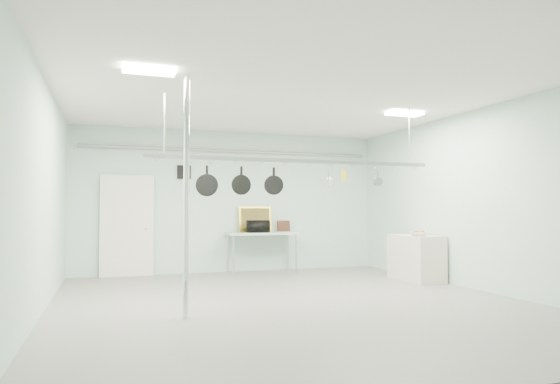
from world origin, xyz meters
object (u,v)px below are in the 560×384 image
object	(u,v)px
fruit_bowl	(419,234)
microwave	(258,226)
chrome_pole	(186,196)
side_cabinet	(416,258)
coffee_canister	(260,228)
prep_table	(262,235)
pot_rack	(297,159)
skillet_mid	(241,181)
skillet_left	(207,181)
skillet_right	(274,180)

from	to	relation	value
fruit_bowl	microwave	bearing A→B (deg)	136.59
chrome_pole	side_cabinet	xyz separation A→B (m)	(4.85, 2.00, -1.15)
side_cabinet	coffee_canister	world-z (taller)	coffee_canister
chrome_pole	prep_table	bearing A→B (deg)	61.29
microwave	pot_rack	bearing A→B (deg)	89.86
chrome_pole	side_cabinet	bearing A→B (deg)	22.41
chrome_pole	skillet_mid	xyz separation A→B (m)	(0.97, 0.90, 0.26)
microwave	skillet_left	distance (m)	3.76
prep_table	coffee_canister	xyz separation A→B (m)	(-0.04, 0.03, 0.17)
skillet_mid	skillet_left	bearing A→B (deg)	177.42
skillet_right	side_cabinet	bearing A→B (deg)	39.40
skillet_right	skillet_mid	bearing A→B (deg)	-158.79
chrome_pole	pot_rack	world-z (taller)	chrome_pole
pot_rack	skillet_right	xyz separation A→B (m)	(-0.40, 0.00, -0.35)
pot_rack	skillet_right	world-z (taller)	pot_rack
pot_rack	microwave	distance (m)	3.45
prep_table	pot_rack	bearing A→B (deg)	-96.91
prep_table	microwave	world-z (taller)	microwave
skillet_left	microwave	bearing A→B (deg)	79.26
pot_rack	skillet_mid	xyz separation A→B (m)	(-0.93, 0.00, -0.37)
prep_table	fruit_bowl	world-z (taller)	fruit_bowl
pot_rack	skillet_mid	size ratio (longest dim) A/B	10.86
side_cabinet	skillet_left	size ratio (longest dim) A/B	2.61
fruit_bowl	skillet_right	world-z (taller)	skillet_right
pot_rack	skillet_right	distance (m)	0.53
chrome_pole	skillet_mid	size ratio (longest dim) A/B	7.24
side_cabinet	microwave	distance (m)	3.46
coffee_canister	skillet_left	bearing A→B (deg)	-118.71
coffee_canister	skillet_right	distance (m)	3.53
prep_table	skillet_left	bearing A→B (deg)	-119.44
chrome_pole	skillet_right	world-z (taller)	chrome_pole
fruit_bowl	chrome_pole	bearing A→B (deg)	-160.03
chrome_pole	pot_rack	xyz separation A→B (m)	(1.90, 0.90, 0.63)
pot_rack	microwave	bearing A→B (deg)	84.87
side_cabinet	skillet_mid	size ratio (longest dim) A/B	2.71
microwave	coffee_canister	xyz separation A→B (m)	(0.07, 0.10, -0.04)
side_cabinet	fruit_bowl	size ratio (longest dim) A/B	3.45
microwave	skillet_right	distance (m)	3.41
chrome_pole	coffee_canister	distance (m)	4.84
pot_rack	coffee_canister	world-z (taller)	pot_rack
skillet_left	skillet_mid	bearing A→B (deg)	17.75
prep_table	side_cabinet	distance (m)	3.39
side_cabinet	skillet_left	xyz separation A→B (m)	(-4.41, -1.10, 1.41)
coffee_canister	skillet_left	xyz separation A→B (m)	(-1.82, -3.33, 0.85)
skillet_right	coffee_canister	bearing A→B (deg)	98.37
pot_rack	coffee_canister	bearing A→B (deg)	83.80
prep_table	coffee_canister	bearing A→B (deg)	140.03
fruit_bowl	skillet_right	size ratio (longest dim) A/B	0.85
pot_rack	skillet_left	world-z (taller)	pot_rack
skillet_mid	microwave	bearing A→B (deg)	66.79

